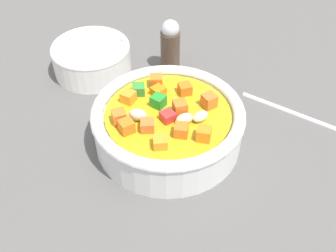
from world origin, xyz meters
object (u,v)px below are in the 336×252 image
Objects in this scene: soup_bowl_main at (168,124)px; side_bowl_small at (92,58)px; spoon at (239,90)px; pepper_shaker at (173,46)px.

soup_bowl_main reaches higher than side_bowl_small.
spoon is at bearing -12.50° from side_bowl_small.
soup_bowl_main is 13.88cm from spoon.
spoon is at bearing -30.21° from pepper_shaker.
side_bowl_small is at bearing 128.53° from soup_bowl_main.
pepper_shaker is at bearing 88.64° from soup_bowl_main.
spoon is 21.67cm from side_bowl_small.
pepper_shaker is (-9.36, 5.45, 3.59)cm from spoon.
pepper_shaker reaches higher than side_bowl_small.
soup_bowl_main is 1.59× the size of side_bowl_small.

